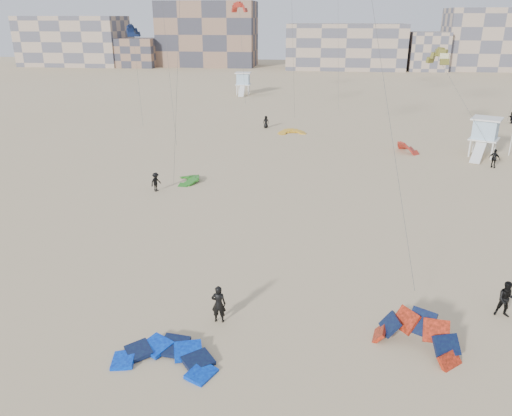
# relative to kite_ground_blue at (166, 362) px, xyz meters

# --- Properties ---
(ground) EXTENTS (320.00, 320.00, 0.00)m
(ground) POSITION_rel_kite_ground_blue_xyz_m (1.51, 1.23, 0.00)
(ground) COLOR tan
(ground) RESTS_ON ground
(kite_ground_blue) EXTENTS (4.52, 4.71, 1.18)m
(kite_ground_blue) POSITION_rel_kite_ground_blue_xyz_m (0.00, 0.00, 0.00)
(kite_ground_blue) COLOR #0455F6
(kite_ground_blue) RESTS_ON ground
(kite_ground_orange) EXTENTS (5.16, 5.15, 3.82)m
(kite_ground_orange) POSITION_rel_kite_ground_blue_xyz_m (10.66, 2.41, 0.00)
(kite_ground_orange) COLOR #FF341A
(kite_ground_orange) RESTS_ON ground
(kite_ground_green) EXTENTS (3.60, 3.43, 1.48)m
(kite_ground_green) POSITION_rel_kite_ground_blue_xyz_m (-5.54, 24.39, 0.00)
(kite_ground_green) COLOR #147B1B
(kite_ground_green) RESTS_ON ground
(kite_ground_red_far) EXTENTS (3.94, 3.89, 3.02)m
(kite_ground_red_far) POSITION_rel_kite_ground_blue_xyz_m (15.42, 37.67, 0.00)
(kite_ground_red_far) COLOR #AE3417
(kite_ground_red_far) RESTS_ON ground
(kite_ground_yellow) EXTENTS (3.93, 4.08, 1.35)m
(kite_ground_yellow) POSITION_rel_kite_ground_blue_xyz_m (2.40, 45.27, 0.00)
(kite_ground_yellow) COLOR yellow
(kite_ground_yellow) RESTS_ON ground
(kitesurfer_main) EXTENTS (0.71, 0.48, 1.92)m
(kitesurfer_main) POSITION_rel_kite_ground_blue_xyz_m (1.64, 3.26, 0.96)
(kitesurfer_main) COLOR black
(kitesurfer_main) RESTS_ON ground
(kitesurfer_b) EXTENTS (1.00, 0.82, 1.87)m
(kitesurfer_b) POSITION_rel_kite_ground_blue_xyz_m (15.37, 5.54, 0.94)
(kitesurfer_b) COLOR black
(kitesurfer_b) RESTS_ON ground
(kitesurfer_c) EXTENTS (1.03, 1.20, 1.61)m
(kitesurfer_c) POSITION_rel_kite_ground_blue_xyz_m (-7.46, 21.48, 0.80)
(kitesurfer_c) COLOR black
(kitesurfer_c) RESTS_ON ground
(kitesurfer_d) EXTENTS (1.12, 1.03, 1.85)m
(kitesurfer_d) POSITION_rel_kite_ground_blue_xyz_m (22.80, 32.50, 0.92)
(kitesurfer_d) COLOR black
(kitesurfer_d) RESTS_ON ground
(kitesurfer_e) EXTENTS (0.86, 0.65, 1.60)m
(kitesurfer_e) POSITION_rel_kite_ground_blue_xyz_m (-1.22, 48.11, 0.80)
(kitesurfer_e) COLOR black
(kitesurfer_e) RESTS_ON ground
(kitesurfer_f) EXTENTS (0.49, 1.49, 1.60)m
(kitesurfer_f) POSITION_rel_kite_ground_blue_xyz_m (31.94, 55.62, 0.80)
(kitesurfer_f) COLOR black
(kitesurfer_f) RESTS_ON ground
(kite_fly_olive) EXTENTS (6.66, 11.28, 9.81)m
(kite_fly_olive) POSITION_rel_kite_ground_blue_xyz_m (18.06, 40.55, 9.66)
(kite_fly_olive) COLOR olive
(kite_fly_olive) RESTS_ON ground
(kite_fly_navy) EXTENTS (5.02, 9.71, 12.09)m
(kite_fly_navy) POSITION_rel_kite_ground_blue_xyz_m (-19.29, 50.39, 11.86)
(kite_fly_navy) COLOR #0C1F3B
(kite_fly_navy) RESTS_ON ground
(kite_fly_red) EXTENTS (4.06, 7.57, 15.13)m
(kite_fly_red) POSITION_rel_kite_ground_blue_xyz_m (-7.64, 66.54, 15.01)
(kite_fly_red) COLOR #AE3417
(kite_fly_red) RESTS_ON ground
(lifeguard_tower_near) EXTENTS (3.78, 6.00, 4.02)m
(lifeguard_tower_near) POSITION_rel_kite_ground_blue_xyz_m (22.97, 37.03, 1.99)
(lifeguard_tower_near) COLOR white
(lifeguard_tower_near) RESTS_ON ground
(lifeguard_tower_far) EXTENTS (2.97, 5.56, 4.04)m
(lifeguard_tower_far) POSITION_rel_kite_ground_blue_xyz_m (-8.98, 78.08, 2.00)
(lifeguard_tower_far) COLOR white
(lifeguard_tower_far) RESTS_ON ground
(condo_west_a) EXTENTS (30.00, 15.00, 14.00)m
(condo_west_a) POSITION_rel_kite_ground_blue_xyz_m (-68.49, 131.23, 7.00)
(condo_west_a) COLOR tan
(condo_west_a) RESTS_ON ground
(condo_west_b) EXTENTS (28.00, 14.00, 18.00)m
(condo_west_b) POSITION_rel_kite_ground_blue_xyz_m (-28.49, 135.23, 9.00)
(condo_west_b) COLOR #83634F
(condo_west_b) RESTS_ON ground
(condo_mid) EXTENTS (32.00, 16.00, 12.00)m
(condo_mid) POSITION_rel_kite_ground_blue_xyz_m (11.51, 131.23, 6.00)
(condo_mid) COLOR tan
(condo_mid) RESTS_ON ground
(condo_east) EXTENTS (26.00, 14.00, 16.00)m
(condo_east) POSITION_rel_kite_ground_blue_xyz_m (51.51, 133.23, 8.00)
(condo_east) COLOR tan
(condo_east) RESTS_ON ground
(condo_fill_left) EXTENTS (12.00, 10.00, 8.00)m
(condo_fill_left) POSITION_rel_kite_ground_blue_xyz_m (-48.49, 129.23, 4.00)
(condo_fill_left) COLOR #83634F
(condo_fill_left) RESTS_ON ground
(condo_fill_right) EXTENTS (10.00, 10.00, 10.00)m
(condo_fill_right) POSITION_rel_kite_ground_blue_xyz_m (33.51, 129.23, 5.00)
(condo_fill_right) COLOR tan
(condo_fill_right) RESTS_ON ground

